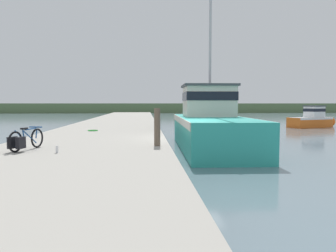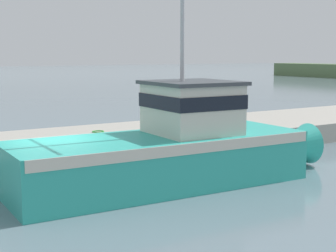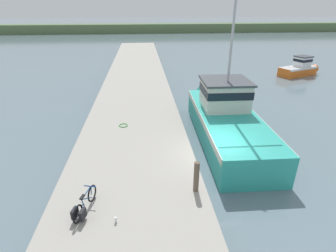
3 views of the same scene
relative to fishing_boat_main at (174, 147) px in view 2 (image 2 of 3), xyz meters
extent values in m
plane|color=slate|center=(-1.52, -3.52, -1.22)|extent=(320.00, 320.00, 0.00)
cube|color=#A39E93|center=(-5.55, -3.52, -0.76)|extent=(5.88, 80.00, 0.92)
cube|color=teal|center=(-0.01, -0.52, -0.40)|extent=(3.52, 9.78, 1.64)
cone|color=teal|center=(0.14, 5.20, -0.40)|extent=(1.60, 1.79, 1.56)
cube|color=beige|center=(-0.01, -0.52, 0.25)|extent=(3.58, 9.59, 0.33)
cube|color=beige|center=(0.02, 0.70, 1.22)|extent=(2.67, 2.56, 1.60)
cube|color=black|center=(0.02, 0.70, 1.50)|extent=(2.72, 2.61, 0.45)
cube|color=#3D4247|center=(0.02, 0.70, 2.08)|extent=(2.88, 2.77, 0.12)
torus|color=green|center=(-6.15, 0.10, -0.28)|extent=(0.52, 0.52, 0.04)
camera|label=1|loc=(-3.43, -17.01, 1.11)|focal=35.00mm
camera|label=2|loc=(13.86, -8.88, 3.03)|focal=55.00mm
camera|label=3|loc=(-4.89, -14.10, 6.22)|focal=28.00mm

